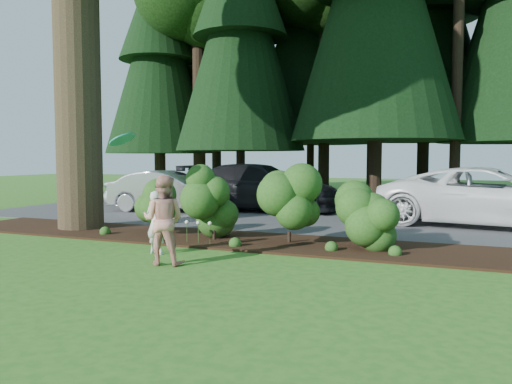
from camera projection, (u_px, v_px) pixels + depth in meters
ground at (149, 268)px, 9.13m from camera, size 80.00×80.00×0.00m
mulch_bed at (226, 239)px, 12.13m from camera, size 16.00×2.50×0.05m
driveway at (284, 219)px, 16.05m from camera, size 22.00×6.00×0.03m
shrub_row at (254, 209)px, 11.68m from camera, size 6.53×1.60×1.61m
lily_cluster at (198, 224)px, 11.42m from camera, size 0.69×0.09×0.57m
car_silver_wagon at (169, 191)px, 18.30m from camera, size 4.67×2.09×1.49m
car_white_suv at (490, 197)px, 14.30m from camera, size 6.45×3.61×1.70m
car_dark_suv at (260, 187)px, 18.56m from camera, size 6.15×2.87×1.74m
child at (156, 222)px, 10.40m from camera, size 0.50×0.34×1.32m
adult at (163, 220)px, 9.36m from camera, size 0.93×0.78×1.68m
frisbee at (122, 139)px, 10.65m from camera, size 0.52×0.57×0.28m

